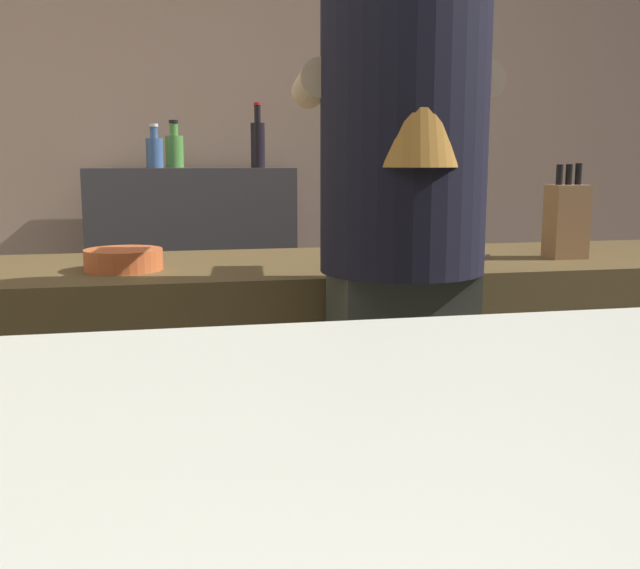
# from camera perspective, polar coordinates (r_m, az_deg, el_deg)

# --- Properties ---
(wall_back) EXTENTS (5.20, 0.10, 2.70)m
(wall_back) POSITION_cam_1_polar(r_m,az_deg,el_deg) (3.46, -8.04, 12.41)
(wall_back) COLOR gray
(wall_back) RESTS_ON ground
(prep_counter) EXTENTS (2.10, 0.60, 0.91)m
(prep_counter) POSITION_cam_1_polar(r_m,az_deg,el_deg) (2.12, 5.00, -10.30)
(prep_counter) COLOR brown
(prep_counter) RESTS_ON ground
(back_shelf) EXTENTS (0.85, 0.36, 1.15)m
(back_shelf) POSITION_cam_1_polar(r_m,az_deg,el_deg) (3.23, -9.75, -1.30)
(back_shelf) COLOR #363437
(back_shelf) RESTS_ON ground
(bartender) EXTENTS (0.45, 0.53, 1.77)m
(bartender) POSITION_cam_1_polar(r_m,az_deg,el_deg) (1.53, 6.43, 4.06)
(bartender) COLOR #33362E
(bartender) RESTS_ON ground
(knife_block) EXTENTS (0.10, 0.08, 0.26)m
(knife_block) POSITION_cam_1_polar(r_m,az_deg,el_deg) (2.12, 18.60, 4.76)
(knife_block) COLOR olive
(knife_block) RESTS_ON prep_counter
(mixing_bowl) EXTENTS (0.19, 0.19, 0.05)m
(mixing_bowl) POSITION_cam_1_polar(r_m,az_deg,el_deg) (1.86, -15.02, 1.88)
(mixing_bowl) COLOR #C55A2C
(mixing_bowl) RESTS_ON prep_counter
(chefs_knife) EXTENTS (0.23, 0.12, 0.01)m
(chefs_knife) POSITION_cam_1_polar(r_m,az_deg,el_deg) (2.02, 10.38, 2.03)
(chefs_knife) COLOR silver
(chefs_knife) RESTS_ON prep_counter
(bottle_olive_oil) EXTENTS (0.08, 0.08, 0.20)m
(bottle_olive_oil) POSITION_cam_1_polar(r_m,az_deg,el_deg) (3.23, -11.24, 10.25)
(bottle_olive_oil) COLOR #4C8E3C
(bottle_olive_oil) RESTS_ON back_shelf
(bottle_vinegar) EXTENTS (0.06, 0.06, 0.27)m
(bottle_vinegar) POSITION_cam_1_polar(r_m,az_deg,el_deg) (3.12, -4.85, 10.93)
(bottle_vinegar) COLOR black
(bottle_vinegar) RESTS_ON back_shelf
(bottle_hot_sauce) EXTENTS (0.07, 0.07, 0.18)m
(bottle_hot_sauce) POSITION_cam_1_polar(r_m,az_deg,el_deg) (3.10, -12.73, 10.08)
(bottle_hot_sauce) COLOR #3C5D90
(bottle_hot_sauce) RESTS_ON back_shelf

